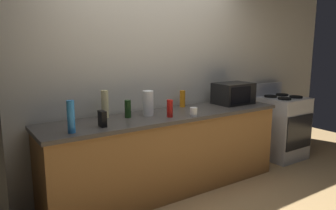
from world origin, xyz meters
TOP-DOWN VIEW (x-y plane):
  - ground_plane at (0.00, 0.00)m, footprint 8.00×8.00m
  - back_wall at (0.00, 0.81)m, footprint 6.40×0.10m
  - counter_run at (0.00, 0.40)m, footprint 2.84×0.64m
  - stove_range at (2.00, 0.40)m, footprint 0.60×0.61m
  - microwave at (1.04, 0.45)m, footprint 0.48×0.35m
  - paper_towel_roll at (-0.22, 0.45)m, footprint 0.12×0.12m
  - cordless_phone at (-0.82, 0.28)m, footprint 0.05×0.11m
  - bottle_hand_soap at (-0.65, 0.62)m, footprint 0.08×0.08m
  - bottle_spray_cleaner at (-1.13, 0.22)m, footprint 0.07×0.07m
  - bottle_hot_sauce at (-0.07, 0.26)m, footprint 0.06×0.06m
  - bottle_dish_soap at (0.37, 0.64)m, footprint 0.07×0.07m
  - bottle_wine at (-0.45, 0.49)m, footprint 0.07×0.07m
  - mug_white at (0.18, 0.17)m, footprint 0.08×0.08m

SIDE VIEW (x-z plane):
  - ground_plane at x=0.00m, z-range 0.00..0.00m
  - counter_run at x=0.00m, z-range 0.00..0.90m
  - stove_range at x=2.00m, z-range -0.08..1.00m
  - mug_white at x=0.18m, z-range 0.90..0.99m
  - cordless_phone at x=-0.82m, z-range 0.90..1.05m
  - bottle_hot_sauce at x=-0.07m, z-range 0.90..1.09m
  - bottle_wine at x=-0.45m, z-range 0.90..1.09m
  - bottle_dish_soap at x=0.37m, z-range 0.90..1.10m
  - microwave at x=1.04m, z-range 0.90..1.17m
  - paper_towel_roll at x=-0.22m, z-range 0.90..1.17m
  - bottle_spray_cleaner at x=-1.13m, z-range 0.90..1.19m
  - bottle_hand_soap at x=-0.65m, z-range 0.90..1.19m
  - back_wall at x=0.00m, z-range 0.00..2.70m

